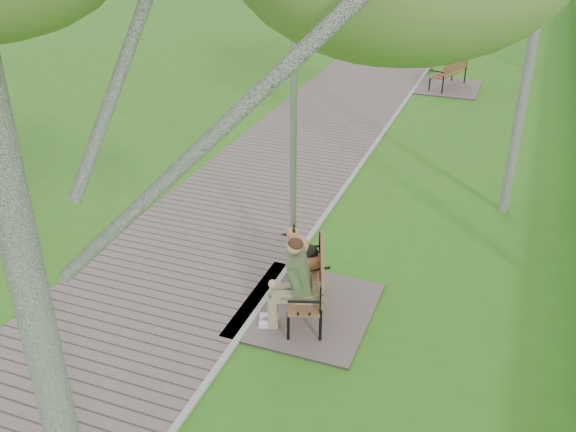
# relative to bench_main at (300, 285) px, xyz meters

# --- Properties ---
(ground) EXTENTS (120.00, 120.00, 0.00)m
(ground) POSITION_rel_bench_main_xyz_m (-0.62, 3.37, -0.50)
(ground) COLOR #356E19
(ground) RESTS_ON ground
(walkway) EXTENTS (3.50, 67.00, 0.04)m
(walkway) POSITION_rel_bench_main_xyz_m (-2.37, 24.87, -0.48)
(walkway) COLOR #6E5D59
(walkway) RESTS_ON ground
(kerb) EXTENTS (0.10, 67.00, 0.05)m
(kerb) POSITION_rel_bench_main_xyz_m (-0.62, 24.87, -0.48)
(kerb) COLOR #999993
(kerb) RESTS_ON ground
(bench_main) EXTENTS (2.03, 2.26, 1.77)m
(bench_main) POSITION_rel_bench_main_xyz_m (0.00, 0.00, 0.00)
(bench_main) COLOR #6E5D59
(bench_main) RESTS_ON ground
(bench_second) EXTENTS (1.99, 2.21, 1.22)m
(bench_second) POSITION_rel_bench_main_xyz_m (0.34, 13.27, -0.27)
(bench_second) COLOR #6E5D59
(bench_second) RESTS_ON ground
(bench_third) EXTENTS (1.72, 1.92, 1.06)m
(bench_third) POSITION_rel_bench_main_xyz_m (0.01, 24.16, -0.31)
(bench_third) COLOR #6E5D59
(bench_third) RESTS_ON ground
(lamp_post_near) EXTENTS (0.18, 0.18, 4.53)m
(lamp_post_near) POSITION_rel_bench_main_xyz_m (-0.48, 0.96, 1.62)
(lamp_post_near) COLOR #979A9F
(lamp_post_near) RESTS_ON ground
(lamp_post_second) EXTENTS (0.17, 0.17, 4.49)m
(lamp_post_second) POSITION_rel_bench_main_xyz_m (-0.52, 15.19, 1.60)
(lamp_post_second) COLOR #979A9F
(lamp_post_second) RESTS_ON ground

